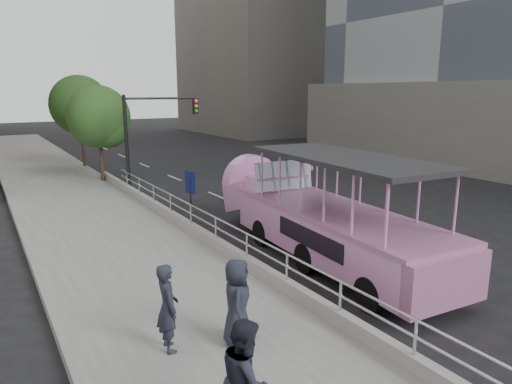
% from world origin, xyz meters
% --- Properties ---
extents(ground, '(160.00, 160.00, 0.00)m').
position_xyz_m(ground, '(0.00, 0.00, 0.00)').
color(ground, black).
extents(sidewalk, '(5.50, 80.00, 0.30)m').
position_xyz_m(sidewalk, '(-5.75, 10.00, 0.15)').
color(sidewalk, '#9A9A94').
rests_on(sidewalk, ground).
extents(kerb_wall, '(0.24, 30.00, 0.36)m').
position_xyz_m(kerb_wall, '(-3.12, 2.00, 0.48)').
color(kerb_wall, '#B0B0AA').
rests_on(kerb_wall, sidewalk).
extents(guardrail, '(0.07, 22.00, 0.71)m').
position_xyz_m(guardrail, '(-3.12, 2.00, 1.14)').
color(guardrail, silver).
rests_on(guardrail, kerb_wall).
extents(duck_boat, '(3.34, 10.73, 3.51)m').
position_xyz_m(duck_boat, '(-0.18, 0.50, 1.30)').
color(duck_boat, black).
rests_on(duck_boat, ground).
extents(car, '(1.74, 4.20, 1.42)m').
position_xyz_m(car, '(1.98, 6.28, 0.71)').
color(car, silver).
rests_on(car, ground).
extents(pedestrian_near, '(0.50, 0.70, 1.80)m').
position_xyz_m(pedestrian_near, '(-6.65, -2.90, 1.20)').
color(pedestrian_near, '#222532').
rests_on(pedestrian_near, sidewalk).
extents(pedestrian_mid, '(1.06, 1.14, 1.89)m').
position_xyz_m(pedestrian_mid, '(-6.52, -5.73, 1.24)').
color(pedestrian_mid, '#222532').
rests_on(pedestrian_mid, sidewalk).
extents(pedestrian_far, '(0.93, 1.05, 1.81)m').
position_xyz_m(pedestrian_far, '(-5.37, -3.42, 1.20)').
color(pedestrian_far, '#222532').
rests_on(pedestrian_far, sidewalk).
extents(parking_sign, '(0.17, 0.55, 2.52)m').
position_xyz_m(parking_sign, '(-3.00, 4.28, 1.61)').
color(parking_sign, black).
rests_on(parking_sign, ground).
extents(traffic_signal, '(4.20, 0.32, 5.20)m').
position_xyz_m(traffic_signal, '(-1.70, 12.50, 3.50)').
color(traffic_signal, black).
rests_on(traffic_signal, ground).
extents(street_tree_near, '(3.52, 3.52, 5.72)m').
position_xyz_m(street_tree_near, '(-3.30, 15.93, 3.82)').
color(street_tree_near, '#331F17').
rests_on(street_tree_near, ground).
extents(street_tree_far, '(3.97, 3.97, 6.45)m').
position_xyz_m(street_tree_far, '(-3.10, 21.93, 4.31)').
color(street_tree_far, '#331F17').
rests_on(street_tree_far, ground).
extents(midrise_stone_a, '(20.00, 20.00, 32.00)m').
position_xyz_m(midrise_stone_a, '(26.00, 42.00, 16.00)').
color(midrise_stone_a, slate).
rests_on(midrise_stone_a, ground).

